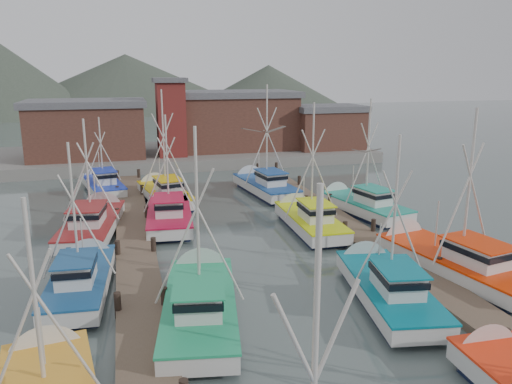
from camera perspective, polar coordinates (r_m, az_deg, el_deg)
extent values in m
plane|color=#45534F|center=(26.14, 2.64, -10.05)|extent=(260.00, 260.00, 0.00)
cube|color=brown|center=(28.69, -13.46, -7.79)|extent=(2.20, 46.00, 0.40)
cylinder|color=black|center=(23.09, -15.49, -12.72)|extent=(0.30, 0.30, 1.50)
cylinder|color=black|center=(29.54, -15.51, -6.76)|extent=(0.30, 0.30, 1.50)
cylinder|color=black|center=(36.19, -15.52, -2.96)|extent=(0.30, 0.30, 1.50)
cylinder|color=black|center=(42.96, -15.53, -0.35)|extent=(0.30, 0.30, 1.50)
cylinder|color=black|center=(49.79, -15.53, 1.55)|extent=(0.30, 0.30, 1.50)
cylinder|color=black|center=(23.12, -10.42, -12.39)|extent=(0.30, 0.30, 1.50)
cylinder|color=black|center=(29.56, -11.61, -6.51)|extent=(0.30, 0.30, 1.50)
cylinder|color=black|center=(36.22, -12.35, -2.76)|extent=(0.30, 0.30, 1.50)
cylinder|color=black|center=(42.98, -12.86, -0.18)|extent=(0.30, 0.30, 1.50)
cylinder|color=black|center=(49.81, -13.23, 1.70)|extent=(0.30, 0.30, 1.50)
cube|color=brown|center=(32.09, 12.47, -5.39)|extent=(2.20, 46.00, 0.40)
cylinder|color=black|center=(21.69, 26.52, -15.57)|extent=(0.30, 0.30, 1.50)
cylinder|color=black|center=(26.68, 16.54, -9.09)|extent=(0.30, 0.30, 1.50)
cylinder|color=black|center=(32.42, 10.11, -4.61)|extent=(0.30, 0.30, 1.50)
cylinder|color=black|center=(38.58, 5.72, -1.48)|extent=(0.30, 0.30, 1.50)
cylinder|color=black|center=(44.99, 2.57, 0.78)|extent=(0.30, 0.30, 1.50)
cylinder|color=black|center=(51.55, 0.21, 2.47)|extent=(0.30, 0.30, 1.50)
cylinder|color=black|center=(27.74, 20.11, -8.48)|extent=(0.30, 0.30, 1.50)
cylinder|color=black|center=(33.30, 13.24, -4.27)|extent=(0.30, 0.30, 1.50)
cylinder|color=black|center=(39.32, 8.45, -1.27)|extent=(0.30, 0.30, 1.50)
cylinder|color=black|center=(45.63, 4.96, 0.92)|extent=(0.30, 0.30, 1.50)
cylinder|color=black|center=(52.11, 2.33, 2.58)|extent=(0.30, 0.30, 1.50)
cube|color=slate|center=(61.02, -8.01, 4.25)|extent=(44.00, 16.00, 1.20)
cube|color=brown|center=(58.24, -18.72, 6.54)|extent=(12.00, 8.00, 5.50)
cube|color=slate|center=(57.97, -18.96, 9.57)|extent=(12.72, 8.48, 0.70)
cube|color=brown|center=(61.55, -2.52, 7.93)|extent=(14.00, 9.00, 6.20)
cube|color=slate|center=(61.29, -2.56, 11.14)|extent=(14.84, 9.54, 0.70)
cube|color=brown|center=(62.17, 8.12, 7.07)|extent=(8.00, 6.00, 4.50)
cube|color=slate|center=(61.93, 8.20, 9.46)|extent=(8.48, 6.36, 0.70)
cube|color=maroon|center=(56.26, -9.68, 8.12)|extent=(3.00, 3.00, 8.00)
cube|color=slate|center=(56.02, -9.85, 12.44)|extent=(3.60, 3.60, 0.50)
cone|color=#464F42|center=(153.13, -14.41, 9.39)|extent=(140.00, 140.00, 30.00)
cone|color=#464F42|center=(149.28, 1.41, 9.71)|extent=(90.00, 90.00, 24.00)
cone|color=silver|center=(21.06, 23.92, -15.88)|extent=(2.47, 1.18, 2.43)
cone|color=silver|center=(20.58, -22.82, -16.49)|extent=(2.79, 1.47, 2.66)
cylinder|color=beige|center=(14.95, -23.82, -12.38)|extent=(0.14, 0.14, 6.32)
cylinder|color=beige|center=(15.31, -25.80, -15.08)|extent=(2.26, 0.42, 4.95)
cylinder|color=beige|center=(15.27, -21.28, -14.69)|extent=(2.26, 0.42, 4.95)
cylinder|color=beige|center=(17.35, -23.19, -15.84)|extent=(0.08, 0.08, 2.55)
cube|color=#0F1632|center=(22.31, -6.36, -14.42)|extent=(3.86, 8.18, 0.70)
cube|color=silver|center=(22.01, -6.41, -12.92)|extent=(4.39, 9.30, 0.80)
cube|color=#1FA067|center=(21.84, -6.44, -12.03)|extent=(4.49, 9.40, 0.10)
cone|color=silver|center=(26.13, -6.25, -8.82)|extent=(2.94, 1.56, 2.79)
cube|color=silver|center=(20.63, -6.53, -11.90)|extent=(2.23, 2.95, 1.10)
cube|color=black|center=(20.53, -6.55, -11.32)|extent=(2.39, 3.23, 0.28)
cube|color=#1FA067|center=(20.38, -6.57, -10.40)|extent=(2.54, 3.43, 0.07)
cylinder|color=beige|center=(20.34, -6.72, -2.85)|extent=(0.14, 0.14, 7.34)
cylinder|color=beige|center=(20.62, -8.25, -5.18)|extent=(2.60, 0.54, 5.74)
cylinder|color=beige|center=(20.59, -5.06, -5.11)|extent=(2.60, 0.54, 5.74)
cylinder|color=beige|center=(22.83, -6.45, -7.52)|extent=(0.08, 0.08, 2.49)
cube|color=#0F1632|center=(24.44, 14.77, -12.17)|extent=(3.55, 7.56, 0.70)
cube|color=silver|center=(24.17, 14.86, -10.79)|extent=(4.04, 8.59, 0.80)
cube|color=#046F81|center=(24.01, 14.92, -9.96)|extent=(4.13, 8.68, 0.10)
cone|color=silver|center=(27.81, 11.93, -7.63)|extent=(2.73, 1.52, 2.58)
cube|color=silver|center=(22.94, 15.86, -9.62)|extent=(2.06, 2.72, 1.10)
cube|color=black|center=(22.86, 15.90, -9.09)|extent=(2.21, 2.98, 0.28)
cube|color=#046F81|center=(22.72, 15.96, -8.25)|extent=(2.34, 3.16, 0.07)
cylinder|color=beige|center=(22.73, 15.59, -2.20)|extent=(0.13, 0.13, 6.80)
cylinder|color=beige|center=(22.78, 14.21, -4.18)|extent=(2.41, 0.49, 5.31)
cylinder|color=beige|center=(23.15, 16.68, -4.05)|extent=(2.41, 0.49, 5.31)
cylinder|color=beige|center=(24.86, 13.92, -6.04)|extent=(0.08, 0.08, 2.30)
cube|color=#0F1632|center=(25.90, -19.27, -10.98)|extent=(2.72, 6.95, 0.70)
cube|color=silver|center=(25.65, -19.38, -9.65)|extent=(3.09, 7.90, 0.80)
cube|color=navy|center=(25.50, -19.45, -8.87)|extent=(3.17, 7.98, 0.10)
cone|color=silver|center=(29.25, -18.29, -6.96)|extent=(2.49, 1.28, 2.41)
cube|color=silver|center=(24.44, -19.87, -8.46)|extent=(1.73, 2.43, 1.10)
cube|color=black|center=(24.36, -19.92, -7.95)|extent=(1.85, 2.67, 0.28)
cube|color=navy|center=(24.24, -19.98, -7.16)|extent=(1.96, 2.83, 0.07)
cylinder|color=beige|center=(24.35, -20.10, -2.05)|extent=(0.12, 0.12, 6.34)
cylinder|color=beige|center=(24.65, -21.18, -3.76)|extent=(2.27, 0.26, 4.96)
cylinder|color=beige|center=(24.47, -18.73, -3.68)|extent=(2.27, 0.26, 4.96)
cylinder|color=beige|center=(26.37, -19.23, -5.27)|extent=(0.07, 0.07, 2.32)
cube|color=#0F1632|center=(28.66, 21.98, -8.78)|extent=(4.14, 8.62, 0.70)
cube|color=silver|center=(28.43, 22.10, -7.57)|extent=(4.71, 9.80, 0.80)
cube|color=red|center=(28.30, 22.17, -6.85)|extent=(4.82, 9.90, 0.10)
cone|color=silver|center=(31.60, 15.84, -5.23)|extent=(3.12, 1.61, 2.97)
cube|color=silver|center=(27.43, 24.00, -6.42)|extent=(2.39, 3.11, 1.10)
cube|color=black|center=(27.35, 24.04, -5.96)|extent=(2.56, 3.41, 0.28)
cube|color=red|center=(27.24, 24.12, -5.25)|extent=(2.71, 3.62, 0.07)
cylinder|color=beige|center=(27.13, 23.19, 0.73)|extent=(0.16, 0.16, 7.71)
cylinder|color=beige|center=(26.87, 22.11, -1.27)|extent=(2.73, 0.59, 6.03)
cylinder|color=beige|center=(27.80, 23.88, -0.97)|extent=(2.73, 0.59, 6.03)
cylinder|color=beige|center=(29.01, 19.95, -3.61)|extent=(0.09, 0.09, 2.75)
cube|color=#0F1632|center=(35.56, -9.83, -3.62)|extent=(3.17, 7.89, 0.70)
cube|color=silver|center=(35.38, -9.88, -2.61)|extent=(3.60, 8.97, 0.80)
cube|color=#BE1035|center=(35.27, -9.90, -2.02)|extent=(3.69, 9.06, 0.10)
cone|color=silver|center=(39.64, -9.93, -1.06)|extent=(2.82, 1.33, 2.74)
cube|color=silver|center=(34.11, -9.93, -1.57)|extent=(1.99, 2.77, 1.10)
cube|color=black|center=(34.05, -9.94, -1.20)|extent=(2.13, 3.04, 0.28)
cube|color=#BE1035|center=(33.96, -9.97, -0.61)|extent=(2.25, 3.23, 0.07)
cylinder|color=beige|center=(34.36, -10.13, 3.22)|extent=(0.13, 0.13, 6.58)
cylinder|color=beige|center=(34.51, -11.00, 1.92)|extent=(2.36, 0.30, 5.15)
cylinder|color=beige|center=(34.51, -9.14, 2.00)|extent=(2.36, 0.30, 5.15)
cylinder|color=beige|center=(36.50, -10.00, 0.49)|extent=(0.08, 0.08, 2.44)
cube|color=#0F1632|center=(33.87, 6.18, -4.38)|extent=(2.49, 7.15, 0.70)
cube|color=silver|center=(33.67, 6.21, -3.33)|extent=(2.83, 8.13, 0.80)
cube|color=#CFE60A|center=(33.56, 6.22, -2.71)|extent=(2.91, 8.21, 0.10)
cone|color=silver|center=(37.37, 4.12, -1.79)|extent=(2.55, 1.16, 2.52)
cube|color=silver|center=(32.53, 6.83, -2.21)|extent=(1.69, 2.46, 1.10)
cube|color=black|center=(32.47, 6.84, -1.82)|extent=(1.80, 2.70, 0.28)
cube|color=#CFE60A|center=(32.38, 6.85, -1.21)|extent=(1.91, 2.87, 0.07)
cylinder|color=beige|center=(32.55, 6.49, 3.57)|extent=(0.12, 0.12, 7.48)
cylinder|color=beige|center=(32.55, 5.60, 2.01)|extent=(2.66, 0.15, 5.84)
cylinder|color=beige|center=(32.89, 7.29, 2.09)|extent=(2.66, 0.15, 5.84)
cylinder|color=beige|center=(34.56, 5.46, -0.11)|extent=(0.07, 0.07, 2.25)
cube|color=#0F1632|center=(34.67, -18.12, -4.57)|extent=(3.71, 8.26, 0.70)
cube|color=silver|center=(34.48, -18.20, -3.55)|extent=(4.21, 9.38, 0.80)
cube|color=maroon|center=(34.38, -18.25, -2.94)|extent=(4.31, 9.49, 0.10)
cone|color=silver|center=(38.80, -16.93, -1.79)|extent=(2.95, 1.49, 2.83)
cube|color=silver|center=(33.20, -18.68, -2.53)|extent=(2.20, 2.95, 1.10)
cube|color=black|center=(33.14, -18.71, -2.15)|extent=(2.35, 3.24, 0.28)
cube|color=maroon|center=(33.05, -18.76, -1.55)|extent=(2.49, 3.43, 0.07)
cylinder|color=beige|center=(33.45, -18.73, 2.37)|extent=(0.15, 0.15, 6.53)
cylinder|color=beige|center=(33.73, -19.66, 1.05)|extent=(2.34, 0.44, 5.11)
cylinder|color=beige|center=(33.47, -17.59, 1.12)|extent=(2.34, 0.44, 5.11)
cylinder|color=beige|center=(35.61, -17.90, -0.31)|extent=(0.09, 0.09, 2.72)
cube|color=#0F1632|center=(38.27, 12.19, -2.48)|extent=(3.74, 7.45, 0.70)
cube|color=silver|center=(38.10, 12.24, -1.54)|extent=(4.25, 8.47, 0.80)
cube|color=#178F79|center=(38.00, 12.27, -0.99)|extent=(4.35, 8.57, 0.10)
cone|color=silver|center=(41.24, 8.71, -0.43)|extent=(2.73, 1.60, 2.56)
cube|color=silver|center=(37.14, 13.25, -0.47)|extent=(2.11, 2.71, 1.10)
cube|color=black|center=(37.09, 13.27, -0.13)|extent=(2.26, 2.97, 0.28)
cube|color=#178F79|center=(37.00, 13.30, 0.41)|extent=(2.40, 3.15, 0.07)
cylinder|color=beige|center=(37.12, 12.72, 4.60)|extent=(0.14, 0.14, 7.50)
cylinder|color=beige|center=(36.92, 11.99, 3.20)|extent=(2.64, 0.63, 5.86)
cylinder|color=beige|center=(37.61, 13.29, 3.32)|extent=(2.64, 0.63, 5.86)
cylinder|color=beige|center=(38.83, 11.01, 1.24)|extent=(0.08, 0.08, 2.37)
cube|color=#0F1632|center=(41.40, -10.28, -1.15)|extent=(3.65, 7.67, 0.70)
cube|color=silver|center=(41.24, -10.32, -0.28)|extent=(4.15, 8.72, 0.80)
cube|color=#DBB107|center=(41.15, -10.35, 0.23)|extent=(4.25, 8.81, 0.10)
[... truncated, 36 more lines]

